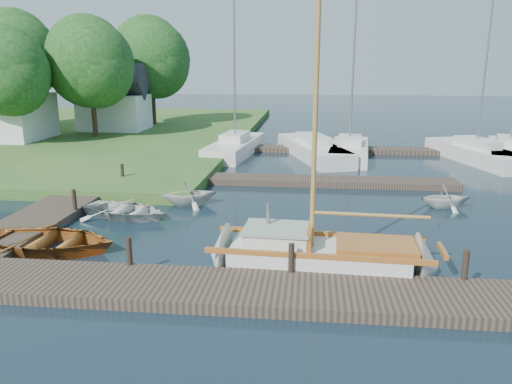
# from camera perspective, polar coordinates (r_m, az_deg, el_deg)

# --- Properties ---
(ground) EXTENTS (160.00, 160.00, 0.00)m
(ground) POSITION_cam_1_polar(r_m,az_deg,el_deg) (18.54, 0.00, -3.59)
(ground) COLOR black
(ground) RESTS_ON ground
(near_dock) EXTENTS (18.00, 2.20, 0.30)m
(near_dock) POSITION_cam_1_polar(r_m,az_deg,el_deg) (12.95, -2.94, -11.15)
(near_dock) COLOR #2E251F
(near_dock) RESTS_ON ground
(left_dock) EXTENTS (2.20, 18.00, 0.30)m
(left_dock) POSITION_cam_1_polar(r_m,az_deg,el_deg) (22.60, -20.01, -0.77)
(left_dock) COLOR #2E251F
(left_dock) RESTS_ON ground
(far_dock) EXTENTS (14.00, 1.60, 0.30)m
(far_dock) POSITION_cam_1_polar(r_m,az_deg,el_deg) (24.67, 6.27, 1.26)
(far_dock) COLOR #2E251F
(far_dock) RESTS_ON ground
(pontoon) EXTENTS (30.00, 1.60, 0.30)m
(pontoon) POSITION_cam_1_polar(r_m,az_deg,el_deg) (34.94, 19.59, 4.40)
(pontoon) COLOR #2E251F
(pontoon) RESTS_ON ground
(mooring_post_1) EXTENTS (0.16, 0.16, 0.80)m
(mooring_post_1) POSITION_cam_1_polar(r_m,az_deg,el_deg) (14.37, -14.30, -6.57)
(mooring_post_1) COLOR black
(mooring_post_1) RESTS_ON near_dock
(mooring_post_2) EXTENTS (0.16, 0.16, 0.80)m
(mooring_post_2) POSITION_cam_1_polar(r_m,az_deg,el_deg) (13.51, 4.06, -7.51)
(mooring_post_2) COLOR black
(mooring_post_2) RESTS_ON near_dock
(mooring_post_3) EXTENTS (0.16, 0.16, 0.80)m
(mooring_post_3) POSITION_cam_1_polar(r_m,az_deg,el_deg) (14.11, 22.82, -7.69)
(mooring_post_3) COLOR black
(mooring_post_3) RESTS_ON near_dock
(mooring_post_4) EXTENTS (0.16, 0.16, 0.80)m
(mooring_post_4) POSITION_cam_1_polar(r_m,az_deg,el_deg) (20.30, -20.05, -0.83)
(mooring_post_4) COLOR black
(mooring_post_4) RESTS_ON left_dock
(mooring_post_5) EXTENTS (0.16, 0.16, 0.80)m
(mooring_post_5) POSITION_cam_1_polar(r_m,az_deg,el_deg) (24.75, -15.04, 2.19)
(mooring_post_5) COLOR black
(mooring_post_5) RESTS_ON left_dock
(sailboat) EXTENTS (7.24, 2.31, 9.83)m
(sailboat) POSITION_cam_1_polar(r_m,az_deg,el_deg) (14.58, 7.77, -7.42)
(sailboat) COLOR beige
(sailboat) RESTS_ON ground
(dinghy) EXTENTS (4.51, 3.32, 0.90)m
(dinghy) POSITION_cam_1_polar(r_m,az_deg,el_deg) (17.02, -22.75, -4.83)
(dinghy) COLOR #8B5C18
(dinghy) RESTS_ON ground
(tender_a) EXTENTS (4.05, 3.38, 0.72)m
(tender_a) POSITION_cam_1_polar(r_m,az_deg,el_deg) (19.84, -14.71, -1.77)
(tender_a) COLOR beige
(tender_a) RESTS_ON ground
(tender_b) EXTENTS (2.85, 2.68, 1.20)m
(tender_b) POSITION_cam_1_polar(r_m,az_deg,el_deg) (20.94, -7.62, 0.10)
(tender_b) COLOR beige
(tender_b) RESTS_ON ground
(tender_d) EXTENTS (2.29, 2.06, 1.07)m
(tender_d) POSITION_cam_1_polar(r_m,az_deg,el_deg) (21.80, 20.87, -0.33)
(tender_d) COLOR beige
(tender_d) RESTS_ON ground
(marina_boat_0) EXTENTS (3.07, 8.51, 10.27)m
(marina_boat_0) POSITION_cam_1_polar(r_m,az_deg,el_deg) (32.70, -2.39, 5.32)
(marina_boat_0) COLOR beige
(marina_boat_0) RESTS_ON ground
(marina_boat_1) EXTENTS (4.98, 9.61, 11.45)m
(marina_boat_1) POSITION_cam_1_polar(r_m,az_deg,el_deg) (31.90, 6.52, 5.02)
(marina_boat_1) COLOR beige
(marina_boat_1) RESTS_ON ground
(marina_boat_2) EXTENTS (2.90, 7.20, 11.74)m
(marina_boat_2) POSITION_cam_1_polar(r_m,az_deg,el_deg) (31.64, 10.63, 4.82)
(marina_boat_2) COLOR beige
(marina_boat_2) RESTS_ON ground
(marina_boat_4) EXTENTS (4.41, 8.69, 9.88)m
(marina_boat_4) POSITION_cam_1_polar(r_m,az_deg,el_deg) (32.96, 23.85, 4.17)
(marina_boat_4) COLOR beige
(marina_boat_4) RESTS_ON ground
(marina_boat_5) EXTENTS (4.56, 8.63, 10.05)m
(marina_boat_5) POSITION_cam_1_polar(r_m,az_deg,el_deg) (34.46, 26.92, 4.24)
(marina_boat_5) COLOR beige
(marina_boat_5) RESTS_ON ground
(house_a) EXTENTS (6.30, 5.00, 6.29)m
(house_a) POSITION_cam_1_polar(r_m,az_deg,el_deg) (40.15, -27.22, 8.91)
(house_a) COLOR white
(house_a) RESTS_ON shore
(house_c) EXTENTS (5.25, 4.00, 5.28)m
(house_c) POSITION_cam_1_polar(r_m,az_deg,el_deg) (42.73, -15.88, 9.67)
(house_c) COLOR white
(house_c) RESTS_ON shore
(tree_2) EXTENTS (5.83, 5.75, 7.82)m
(tree_2) POSITION_cam_1_polar(r_m,az_deg,el_deg) (37.33, -26.65, 12.21)
(tree_2) COLOR #332114
(tree_2) RESTS_ON shore
(tree_3) EXTENTS (6.41, 6.38, 8.74)m
(tree_3) POSITION_cam_1_polar(r_m,az_deg,el_deg) (38.97, -18.42, 13.84)
(tree_3) COLOR #332114
(tree_3) RESTS_ON shore
(tree_4) EXTENTS (7.01, 7.01, 9.66)m
(tree_4) POSITION_cam_1_polar(r_m,az_deg,el_deg) (46.24, -25.70, 13.85)
(tree_4) COLOR #332114
(tree_4) RESTS_ON shore
(tree_7) EXTENTS (6.83, 6.83, 9.38)m
(tree_7) POSITION_cam_1_polar(r_m,az_deg,el_deg) (45.75, -11.87, 14.73)
(tree_7) COLOR #332114
(tree_7) RESTS_ON shore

